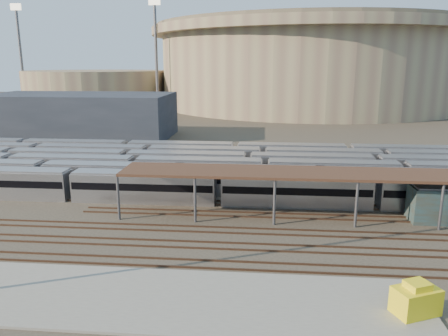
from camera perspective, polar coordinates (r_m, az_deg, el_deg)
ground at (r=47.29m, az=-4.69°, el=-7.56°), size 420.00×420.00×0.00m
apron at (r=35.49m, az=-17.36°, el=-15.56°), size 50.00×9.00×0.20m
subway_trains at (r=63.88m, az=1.59°, el=-0.20°), size 123.59×23.90×3.60m
inspection_shed at (r=50.91m, az=21.24°, el=-1.03°), size 60.30×6.00×5.30m
empty_tracks at (r=42.71m, az=-5.86°, el=-9.84°), size 170.00×9.62×0.18m
stadium at (r=184.21m, az=10.93°, el=13.18°), size 124.00×124.00×32.50m
secondary_arena at (r=186.50m, az=-16.30°, el=9.97°), size 56.00×56.00×14.00m
service_building at (r=108.02m, az=-18.24°, el=6.52°), size 42.00×20.00×10.00m
floodlight_0 at (r=158.06m, az=-8.85°, el=14.75°), size 4.00×1.00×38.40m
floodlight_1 at (r=188.00m, az=-25.03°, el=13.46°), size 4.00×1.00×38.40m
floodlight_3 at (r=204.23m, az=0.29°, el=14.61°), size 4.00×1.00×38.40m
yellow_equipment at (r=33.91m, az=23.76°, el=-15.59°), size 3.51×2.95×1.88m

